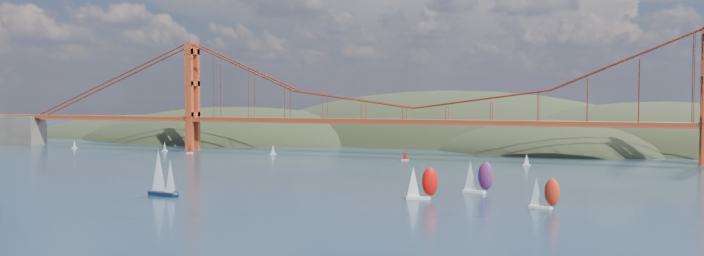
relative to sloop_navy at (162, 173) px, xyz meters
name	(u,v)px	position (x,y,z in m)	size (l,w,h in m)	color
ground	(190,223)	(30.26, -31.49, -6.19)	(1200.00, 1200.00, 0.00)	black
headlands	(537,166)	(75.21, 246.80, -18.64)	(725.00, 225.00, 96.00)	black
bridge	(411,86)	(28.52, 148.51, 26.05)	(552.00, 12.00, 55.00)	maroon
sloop_navy	(162,173)	(0.00, 0.00, 0.00)	(9.29, 5.65, 14.02)	black
racer_0	(421,182)	(68.23, 18.39, -1.63)	(8.62, 5.40, 9.64)	silver
racer_1	(544,192)	(99.91, 13.98, -2.13)	(7.66, 4.19, 8.59)	white
racer_rwb	(477,176)	(79.94, 35.48, -1.37)	(9.09, 4.99, 10.19)	white
distant_boat_0	(74,144)	(-148.73, 127.57, -3.78)	(3.00, 2.00, 4.70)	silver
distant_boat_1	(165,146)	(-93.79, 129.87, -3.78)	(3.00, 2.00, 4.70)	silver
distant_boat_2	(190,148)	(-74.59, 123.35, -3.78)	(3.00, 2.00, 4.70)	silver
distant_boat_3	(273,150)	(-33.54, 130.52, -3.78)	(3.00, 2.00, 4.70)	silver
distant_boat_8	(527,159)	(83.80, 120.39, -3.78)	(3.00, 2.00, 4.70)	silver
distant_boat_9	(405,155)	(32.55, 124.65, -3.78)	(3.00, 2.00, 4.70)	silver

